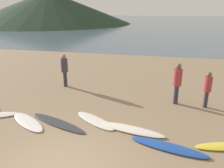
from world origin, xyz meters
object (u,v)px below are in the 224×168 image
Objects in this scene: surfboard_3 at (58,123)px; person_1 at (177,80)px; person_2 at (64,68)px; surfboard_4 at (95,120)px; person_0 at (208,87)px; surfboard_5 at (131,129)px; surfboard_2 at (28,122)px; surfboard_6 at (168,147)px.

person_1 reaches higher than surfboard_3.
person_2 is (-5.73, 1.05, -0.04)m from person_1.
person_0 reaches higher than surfboard_4.
surfboard_3 is 2.72m from surfboard_5.
surfboard_5 is 1.54× the size of person_0.
person_0 is 0.89× the size of person_2.
surfboard_2 is 1.11× the size of person_1.
person_1 reaches higher than surfboard_4.
surfboard_6 is 7.17m from person_2.
surfboard_6 is at bearing 37.40° from person_1.
person_1 is at bearing 140.79° from person_2.
person_2 is (-4.16, 3.84, 0.99)m from surfboard_5.
surfboard_6 reaches higher than surfboard_3.
surfboard_6 is at bearing 9.95° from surfboard_4.
person_1 is 1.04× the size of person_2.
surfboard_3 is 4.02m from surfboard_6.
surfboard_2 is 6.31m from person_1.
person_1 is at bearing 71.87° from surfboard_4.
surfboard_5 is 1.32× the size of person_1.
person_1 is (0.32, 3.55, 1.03)m from surfboard_6.
surfboard_4 is (1.29, 0.48, 0.00)m from surfboard_3.
person_1 is at bearing 98.53° from surfboard_6.
surfboard_3 is 1.10× the size of surfboard_6.
surfboard_3 is at bearing 132.61° from person_0.
person_0 is at bearing 126.28° from person_1.
surfboard_6 is at bearing -19.73° from surfboard_5.
person_1 is (5.41, 3.08, 1.04)m from surfboard_2.
surfboard_2 is 1.02× the size of surfboard_4.
person_0 is at bearing 47.88° from surfboard_3.
person_1 is (1.57, 2.79, 1.03)m from surfboard_5.
person_1 is at bearing 99.71° from person_0.
surfboard_5 is 1.37× the size of person_2.
person_0 is (5.52, 2.76, 0.89)m from surfboard_3.
person_0 is at bearing 141.50° from person_2.
surfboard_3 and surfboard_4 have the same top height.
surfboard_6 is 1.32× the size of person_1.
surfboard_4 is at bearing -8.52° from person_1.
surfboard_6 is at bearing 171.61° from person_0.
surfboard_6 is 1.53× the size of person_0.
surfboard_2 is 1.29× the size of person_0.
surfboard_5 is at bearing 18.20° from surfboard_4.
person_1 is (3.00, 2.42, 1.04)m from surfboard_4.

